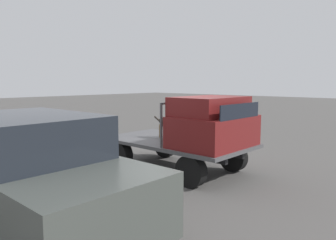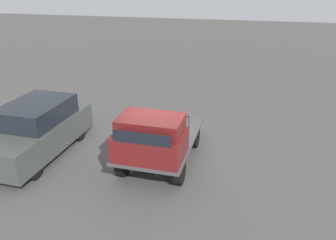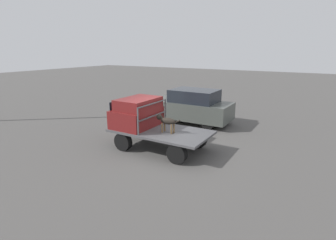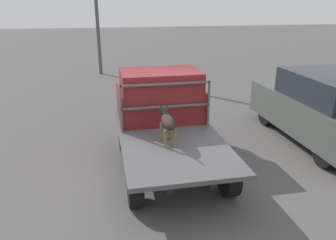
# 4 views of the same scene
# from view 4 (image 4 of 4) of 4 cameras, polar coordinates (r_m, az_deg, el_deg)

# --- Properties ---
(ground_plane) EXTENTS (80.00, 80.00, 0.00)m
(ground_plane) POSITION_cam_4_polar(r_m,az_deg,el_deg) (6.90, 0.27, -8.42)
(ground_plane) COLOR #514F4C
(flatbed_truck) EXTENTS (3.69, 1.99, 0.74)m
(flatbed_truck) POSITION_cam_4_polar(r_m,az_deg,el_deg) (6.66, 0.28, -4.25)
(flatbed_truck) COLOR black
(flatbed_truck) RESTS_ON ground
(truck_cab) EXTENTS (1.36, 1.87, 1.12)m
(truck_cab) POSITION_cam_4_polar(r_m,az_deg,el_deg) (7.41, -1.44, 4.24)
(truck_cab) COLOR maroon
(truck_cab) RESTS_ON flatbed_truck
(truck_headboard) EXTENTS (0.04, 1.87, 1.00)m
(truck_headboard) POSITION_cam_4_polar(r_m,az_deg,el_deg) (6.70, -0.35, 3.62)
(truck_headboard) COLOR #4C4C4F
(truck_headboard) RESTS_ON flatbed_truck
(dog) EXTENTS (1.01, 0.24, 0.68)m
(dog) POSITION_cam_4_polar(r_m,az_deg,el_deg) (6.15, -0.16, -0.10)
(dog) COLOR brown
(dog) RESTS_ON flatbed_truck
(parked_sedan) EXTENTS (4.13, 1.82, 1.72)m
(parked_sedan) POSITION_cam_4_polar(r_m,az_deg,el_deg) (8.75, 25.60, 1.85)
(parked_sedan) COLOR black
(parked_sedan) RESTS_ON ground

